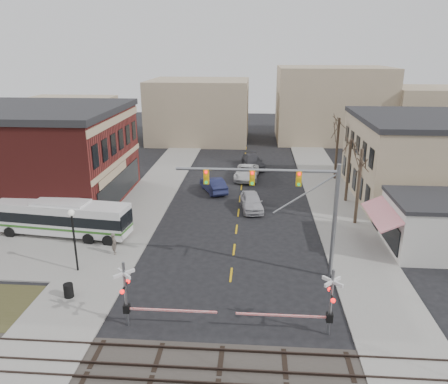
# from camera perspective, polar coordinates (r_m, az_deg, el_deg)

# --- Properties ---
(ground) EXTENTS (160.00, 160.00, 0.00)m
(ground) POSITION_cam_1_polar(r_m,az_deg,el_deg) (29.14, 0.70, -12.69)
(ground) COLOR black
(ground) RESTS_ON ground
(sidewalk_west) EXTENTS (5.00, 60.00, 0.12)m
(sidewalk_west) POSITION_cam_1_polar(r_m,az_deg,el_deg) (48.60, -9.06, 0.21)
(sidewalk_west) COLOR gray
(sidewalk_west) RESTS_ON ground
(sidewalk_east) EXTENTS (5.00, 60.00, 0.12)m
(sidewalk_east) POSITION_cam_1_polar(r_m,az_deg,el_deg) (48.01, 13.61, -0.31)
(sidewalk_east) COLOR gray
(sidewalk_east) RESTS_ON ground
(ballast_strip) EXTENTS (160.00, 5.00, 0.06)m
(ballast_strip) POSITION_cam_1_polar(r_m,az_deg,el_deg) (22.66, -0.68, -23.10)
(ballast_strip) COLOR #332D28
(ballast_strip) RESTS_ON ground
(rail_tracks) EXTENTS (160.00, 3.91, 0.14)m
(rail_tracks) POSITION_cam_1_polar(r_m,az_deg,el_deg) (22.60, -0.68, -22.93)
(rail_tracks) COLOR #2D231E
(rail_tracks) RESTS_ON ground
(awning_shop) EXTENTS (9.74, 6.20, 4.30)m
(awning_shop) POSITION_cam_1_polar(r_m,az_deg,el_deg) (37.33, 26.80, -3.86)
(awning_shop) COLOR beige
(awning_shop) RESTS_ON ground
(tree_east_a) EXTENTS (0.28, 0.28, 6.75)m
(tree_east_a) POSITION_cam_1_polar(r_m,az_deg,el_deg) (39.70, 17.14, 0.65)
(tree_east_a) COLOR #382B21
(tree_east_a) RESTS_ON sidewalk_east
(tree_east_b) EXTENTS (0.28, 0.28, 6.30)m
(tree_east_b) POSITION_cam_1_polar(r_m,az_deg,el_deg) (45.45, 15.91, 2.68)
(tree_east_b) COLOR #382B21
(tree_east_b) RESTS_ON sidewalk_east
(tree_east_c) EXTENTS (0.28, 0.28, 7.20)m
(tree_east_c) POSITION_cam_1_polar(r_m,az_deg,el_deg) (53.01, 14.53, 5.48)
(tree_east_c) COLOR #382B21
(tree_east_c) RESTS_ON sidewalk_east
(transit_bus) EXTENTS (11.51, 3.79, 2.91)m
(transit_bus) POSITION_cam_1_polar(r_m,az_deg,el_deg) (38.53, -20.33, -3.13)
(transit_bus) COLOR silver
(transit_bus) RESTS_ON ground
(traffic_signal_mast) EXTENTS (10.63, 0.30, 8.00)m
(traffic_signal_mast) POSITION_cam_1_polar(r_m,az_deg,el_deg) (28.88, 8.84, -0.55)
(traffic_signal_mast) COLOR gray
(traffic_signal_mast) RESTS_ON ground
(rr_crossing_west) EXTENTS (5.60, 1.36, 4.00)m
(rr_crossing_west) POSITION_cam_1_polar(r_m,az_deg,el_deg) (25.37, -11.77, -13.06)
(rr_crossing_west) COLOR gray
(rr_crossing_west) RESTS_ON ground
(rr_crossing_east) EXTENTS (5.60, 1.36, 4.00)m
(rr_crossing_east) POSITION_cam_1_polar(r_m,az_deg,el_deg) (24.77, 12.76, -13.98)
(rr_crossing_east) COLOR gray
(rr_crossing_east) RESTS_ON ground
(street_lamp) EXTENTS (0.44, 0.44, 4.55)m
(street_lamp) POSITION_cam_1_polar(r_m,az_deg,el_deg) (31.54, -19.13, -4.43)
(street_lamp) COLOR black
(street_lamp) RESTS_ON sidewalk_west
(trash_bin) EXTENTS (0.60, 0.60, 0.89)m
(trash_bin) POSITION_cam_1_polar(r_m,az_deg,el_deg) (29.65, -19.64, -12.02)
(trash_bin) COLOR black
(trash_bin) RESTS_ON sidewalk_west
(car_a) EXTENTS (2.60, 5.07, 1.65)m
(car_a) POSITION_cam_1_polar(r_m,az_deg,el_deg) (42.34, 3.62, -1.26)
(car_a) COLOR #B6B5BA
(car_a) RESTS_ON ground
(car_b) EXTENTS (3.58, 5.22, 1.63)m
(car_b) POSITION_cam_1_polar(r_m,az_deg,el_deg) (47.48, -1.39, 0.97)
(car_b) COLOR #181C3D
(car_b) RESTS_ON ground
(car_c) EXTENTS (3.07, 5.94, 1.60)m
(car_c) POSITION_cam_1_polar(r_m,az_deg,el_deg) (52.27, 2.98, 2.57)
(car_c) COLOR silver
(car_c) RESTS_ON ground
(car_d) EXTENTS (3.52, 6.06, 1.65)m
(car_d) POSITION_cam_1_polar(r_m,az_deg,el_deg) (57.27, 3.81, 3.99)
(car_d) COLOR #39393D
(car_d) RESTS_ON ground
(pedestrian_near) EXTENTS (0.61, 0.73, 1.70)m
(pedestrian_near) POSITION_cam_1_polar(r_m,az_deg,el_deg) (34.15, -14.15, -6.53)
(pedestrian_near) COLOR #5F544C
(pedestrian_near) RESTS_ON sidewalk_west
(pedestrian_far) EXTENTS (1.16, 1.15, 1.89)m
(pedestrian_far) POSITION_cam_1_polar(r_m,az_deg,el_deg) (36.09, -14.02, -4.97)
(pedestrian_far) COLOR #38345B
(pedestrian_far) RESTS_ON sidewalk_west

